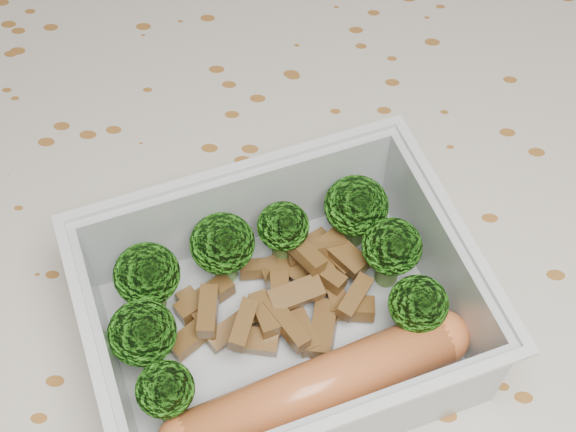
{
  "coord_description": "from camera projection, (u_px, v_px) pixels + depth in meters",
  "views": [
    {
      "loc": [
        0.01,
        -0.21,
        1.12
      ],
      "look_at": [
        -0.0,
        0.01,
        0.78
      ],
      "focal_mm": 50.0,
      "sensor_mm": 36.0,
      "label": 1
    }
  ],
  "objects": [
    {
      "name": "sausage",
      "position": [
        319.0,
        388.0,
        0.36
      ],
      "size": [
        0.14,
        0.08,
        0.03
      ],
      "color": "#CD6733",
      "rests_on": "lunch_container"
    },
    {
      "name": "tablecloth",
      "position": [
        288.0,
        291.0,
        0.45
      ],
      "size": [
        1.46,
        0.96,
        0.19
      ],
      "color": "beige",
      "rests_on": "dining_table"
    },
    {
      "name": "dining_table",
      "position": [
        288.0,
        330.0,
        0.49
      ],
      "size": [
        1.4,
        0.9,
        0.75
      ],
      "color": "brown",
      "rests_on": "ground"
    },
    {
      "name": "broccoli_florets",
      "position": [
        265.0,
        273.0,
        0.38
      ],
      "size": [
        0.16,
        0.13,
        0.04
      ],
      "color": "#608C3F",
      "rests_on": "lunch_container"
    },
    {
      "name": "lunch_container",
      "position": [
        283.0,
        322.0,
        0.38
      ],
      "size": [
        0.21,
        0.19,
        0.06
      ],
      "color": "silver",
      "rests_on": "tablecloth"
    },
    {
      "name": "meat_pile",
      "position": [
        284.0,
        295.0,
        0.39
      ],
      "size": [
        0.1,
        0.08,
        0.03
      ],
      "color": "brown",
      "rests_on": "lunch_container"
    }
  ]
}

